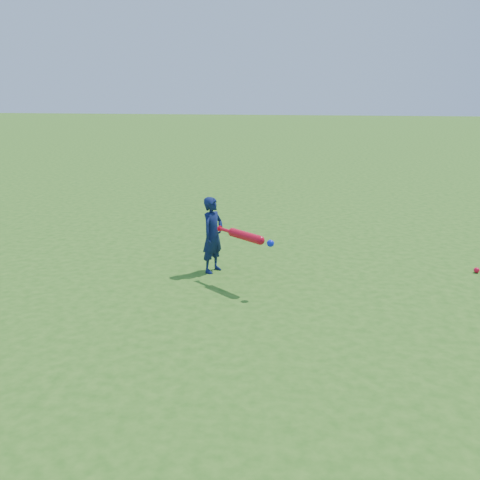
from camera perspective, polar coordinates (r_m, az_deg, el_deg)
The scene contains 4 objects.
ground at distance 7.09m, azimuth 4.03°, elevation -2.29°, with size 80.00×80.00×0.00m, color #2C6317.
child at distance 6.57m, azimuth -2.92°, elevation 0.54°, with size 0.34×0.23×0.94m, color #0E1944.
ground_ball_red at distance 7.26m, azimuth 23.92°, elevation -2.95°, with size 0.07×0.07×0.07m, color red.
bat_swing at distance 5.99m, azimuth 0.86°, elevation 0.35°, with size 0.72×0.61×0.10m.
Camera 1 is at (0.51, -6.72, 2.21)m, focal length 40.00 mm.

